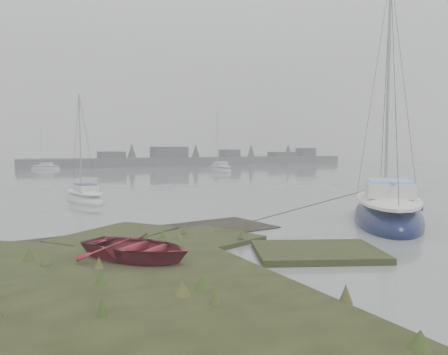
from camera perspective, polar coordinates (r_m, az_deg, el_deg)
ground at (r=40.88m, az=-17.53°, el=-0.60°), size 160.00×160.00×0.00m
far_shoreline at (r=79.82m, az=-2.83°, el=2.28°), size 60.00×8.00×4.15m
sailboat_main at (r=19.46m, az=20.55°, el=-4.36°), size 7.45×7.61×11.31m
sailboat_white at (r=26.06m, az=-17.74°, el=-2.59°), size 2.08×4.86×6.65m
sailboat_far_b at (r=56.48m, az=-0.55°, el=1.03°), size 2.69×6.30×8.62m
sailboat_far_c at (r=67.68m, az=-22.32°, el=1.15°), size 4.59×3.68×6.36m
dinghy at (r=11.40m, az=-11.33°, el=-8.97°), size 3.51×3.74×0.63m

